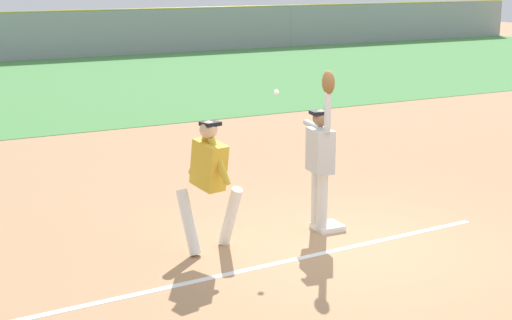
{
  "coord_description": "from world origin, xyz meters",
  "views": [
    {
      "loc": [
        -5.62,
        -7.94,
        3.54
      ],
      "look_at": [
        -0.78,
        1.04,
        1.05
      ],
      "focal_mm": 54.27,
      "sensor_mm": 36.0,
      "label": 1
    }
  ],
  "objects_px": {
    "runner": "(209,176)",
    "baseball": "(276,92)",
    "first_base": "(328,227)",
    "fielder": "(321,153)",
    "parked_car_silver": "(96,36)",
    "parked_car_green": "(205,32)"
  },
  "relations": [
    {
      "from": "first_base",
      "to": "parked_car_green",
      "type": "bearing_deg",
      "value": 68.85
    },
    {
      "from": "runner",
      "to": "parked_car_green",
      "type": "bearing_deg",
      "value": 53.35
    },
    {
      "from": "parked_car_silver",
      "to": "parked_car_green",
      "type": "relative_size",
      "value": 0.99
    },
    {
      "from": "first_base",
      "to": "fielder",
      "type": "distance_m",
      "value": 1.09
    },
    {
      "from": "fielder",
      "to": "parked_car_green",
      "type": "xyz_separation_m",
      "value": [
        10.17,
        25.95,
        -0.45
      ]
    },
    {
      "from": "parked_car_green",
      "to": "baseball",
      "type": "bearing_deg",
      "value": -107.71
    },
    {
      "from": "runner",
      "to": "baseball",
      "type": "height_order",
      "value": "baseball"
    },
    {
      "from": "fielder",
      "to": "baseball",
      "type": "relative_size",
      "value": 30.81
    },
    {
      "from": "fielder",
      "to": "parked_car_silver",
      "type": "xyz_separation_m",
      "value": [
        4.8,
        26.25,
        -0.45
      ]
    },
    {
      "from": "baseball",
      "to": "parked_car_green",
      "type": "relative_size",
      "value": 0.02
    },
    {
      "from": "first_base",
      "to": "parked_car_green",
      "type": "xyz_separation_m",
      "value": [
        10.05,
        25.98,
        0.63
      ]
    },
    {
      "from": "first_base",
      "to": "fielder",
      "type": "height_order",
      "value": "fielder"
    },
    {
      "from": "runner",
      "to": "baseball",
      "type": "relative_size",
      "value": 23.24
    },
    {
      "from": "baseball",
      "to": "parked_car_green",
      "type": "xyz_separation_m",
      "value": [
        10.73,
        25.69,
        -1.29
      ]
    },
    {
      "from": "baseball",
      "to": "parked_car_silver",
      "type": "height_order",
      "value": "baseball"
    },
    {
      "from": "fielder",
      "to": "parked_car_green",
      "type": "bearing_deg",
      "value": -101.72
    },
    {
      "from": "fielder",
      "to": "parked_car_silver",
      "type": "height_order",
      "value": "fielder"
    },
    {
      "from": "baseball",
      "to": "parked_car_silver",
      "type": "bearing_deg",
      "value": 78.36
    },
    {
      "from": "first_base",
      "to": "parked_car_silver",
      "type": "bearing_deg",
      "value": 79.92
    },
    {
      "from": "baseball",
      "to": "parked_car_green",
      "type": "distance_m",
      "value": 27.87
    },
    {
      "from": "baseball",
      "to": "parked_car_silver",
      "type": "xyz_separation_m",
      "value": [
        5.36,
        25.99,
        -1.29
      ]
    },
    {
      "from": "first_base",
      "to": "baseball",
      "type": "height_order",
      "value": "baseball"
    }
  ]
}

